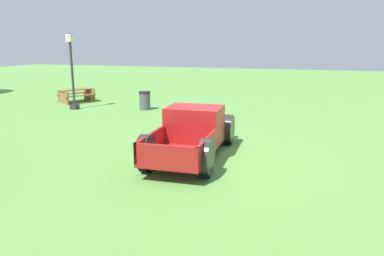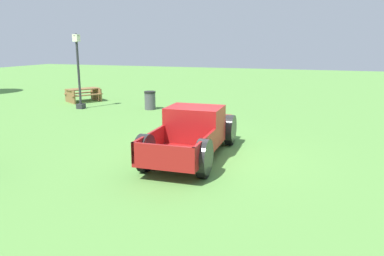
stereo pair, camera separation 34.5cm
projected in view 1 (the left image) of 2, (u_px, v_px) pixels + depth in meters
name	position (u px, v px, depth m)	size (l,w,h in m)	color
ground_plane	(206.00, 156.00, 11.28)	(80.00, 80.00, 0.00)	#5B9342
pickup_truck_foreground	(195.00, 131.00, 11.35)	(4.96, 2.07, 1.50)	maroon
lamp_post_near	(72.00, 70.00, 18.76)	(0.36, 0.36, 3.88)	#2D2D33
picnic_table	(76.00, 94.00, 21.43)	(2.31, 2.20, 0.78)	olive
trash_can	(145.00, 100.00, 18.99)	(0.59, 0.59, 0.95)	#4C4C51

